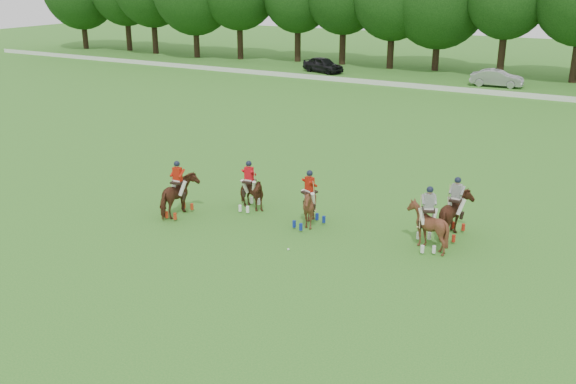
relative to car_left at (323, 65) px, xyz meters
The scene contains 10 objects.
ground 45.66m from the car_left, 68.57° to the right, with size 180.00×180.00×0.00m, color #297521.
boundary_rail 17.28m from the car_left, 15.10° to the right, with size 120.00×0.10×0.44m, color white.
car_left is the anchor object (origin of this frame).
car_mid 17.50m from the car_left, ahead, with size 1.61×4.62×1.52m, color #9E9EA3.
polo_red_a 41.66m from the car_left, 72.50° to the right, with size 1.31×2.13×2.44m.
polo_red_b 40.45m from the car_left, 68.56° to the right, with size 1.62×1.43×2.24m.
polo_red_c 42.20m from the car_left, 64.75° to the right, with size 1.87×1.97×2.43m.
polo_stripe_a 43.27m from the car_left, 57.12° to the right, with size 1.33×2.16×2.49m.
polo_stripe_b 44.26m from the car_left, 58.88° to the right, with size 1.97×2.06×2.46m.
polo_ball 44.64m from the car_left, 65.65° to the right, with size 0.09×0.09×0.09m, color white.
Camera 1 is at (12.46, -17.56, 10.04)m, focal length 40.00 mm.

